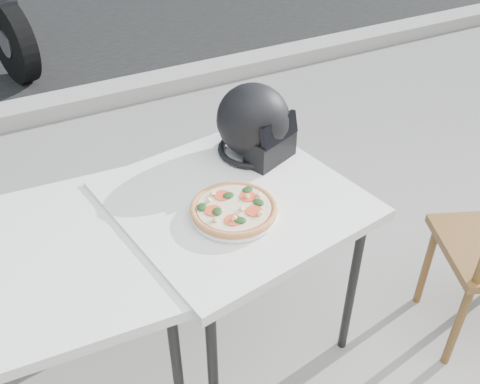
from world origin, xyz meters
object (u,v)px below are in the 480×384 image
helmet (255,125)px  plate (234,213)px  cafe_table_side (43,273)px  cafe_table_main (234,210)px  pizza (234,208)px

helmet → plate: bearing=-150.1°
plate → cafe_table_side: 0.65m
cafe_table_main → helmet: bearing=46.5°
cafe_table_main → plate: (-0.05, -0.10, 0.08)m
cafe_table_main → cafe_table_side: size_ratio=1.09×
cafe_table_main → helmet: (0.20, 0.22, 0.20)m
helmet → pizza: bearing=-150.1°
plate → pizza: 0.02m
plate → pizza: pizza is taller
helmet → cafe_table_side: bearing=171.7°
plate → helmet: size_ratio=1.05×
plate → helmet: 0.42m
plate → pizza: size_ratio=1.12×
cafe_table_side → pizza: bearing=-10.1°
cafe_table_main → helmet: 0.36m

